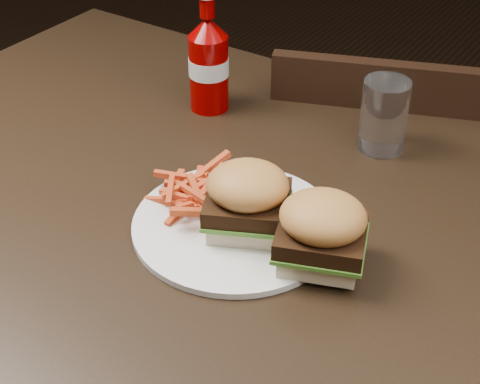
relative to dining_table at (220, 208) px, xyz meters
The scene contains 8 objects.
dining_table is the anchor object (origin of this frame).
chair_far 0.58m from the dining_table, 88.48° to the left, with size 0.37×0.37×0.04m, color black.
plate 0.08m from the dining_table, 39.51° to the right, with size 0.26×0.26×0.01m, color white.
sandwich_half_a 0.10m from the dining_table, 32.14° to the right, with size 0.09×0.08×0.02m, color beige.
sandwich_half_b 0.19m from the dining_table, 16.09° to the right, with size 0.09×0.08×0.02m, color beige.
fries_pile 0.06m from the dining_table, 91.07° to the right, with size 0.11×0.11×0.04m, color #CC5D2B, non-canonical shape.
ketchup_bottle 0.26m from the dining_table, 128.80° to the left, with size 0.06×0.06×0.12m, color #800000.
tumbler 0.27m from the dining_table, 61.21° to the left, with size 0.07×0.07×0.11m, color white.
Camera 1 is at (0.46, -0.65, 1.33)m, focal length 55.00 mm.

